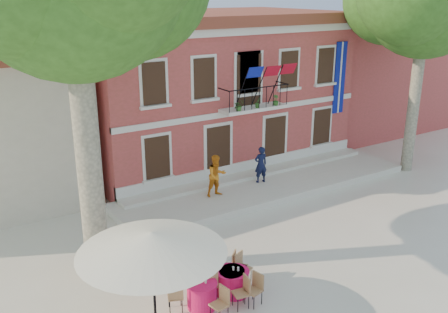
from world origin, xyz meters
TOP-DOWN VIEW (x-y plane):
  - ground at (0.00, 0.00)m, footprint 90.00×90.00m
  - main_building at (2.00, 9.99)m, footprint 13.50×9.59m
  - neighbor_east at (14.00, 11.00)m, footprint 9.40×9.40m
  - terrace at (2.00, 4.40)m, footprint 14.00×3.40m
  - patio_umbrella at (-6.36, -1.80)m, footprint 3.81×3.81m
  - pedestrian_navy at (1.81, 4.67)m, footprint 0.66×0.49m
  - pedestrian_orange at (-0.66, 4.40)m, footprint 0.87×0.68m
  - cafe_table_0 at (-3.84, -1.50)m, footprint 1.85×1.74m
  - cafe_table_1 at (-3.74, -1.60)m, footprint 1.82×1.79m
  - cafe_table_2 at (-4.86, -1.64)m, footprint 1.85×1.75m

SIDE VIEW (x-z plane):
  - ground at x=0.00m, z-range 0.00..0.00m
  - terrace at x=2.00m, z-range 0.00..0.30m
  - cafe_table_0 at x=-3.84m, z-range -0.05..0.90m
  - cafe_table_1 at x=-3.74m, z-range -0.05..0.90m
  - cafe_table_2 at x=-4.86m, z-range -0.05..0.90m
  - pedestrian_navy at x=1.81m, z-range 0.30..1.96m
  - pedestrian_orange at x=-0.66m, z-range 0.30..2.08m
  - patio_umbrella at x=-6.36m, z-range 1.13..3.97m
  - neighbor_east at x=14.00m, z-range 0.02..6.42m
  - main_building at x=2.00m, z-range 0.03..7.53m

